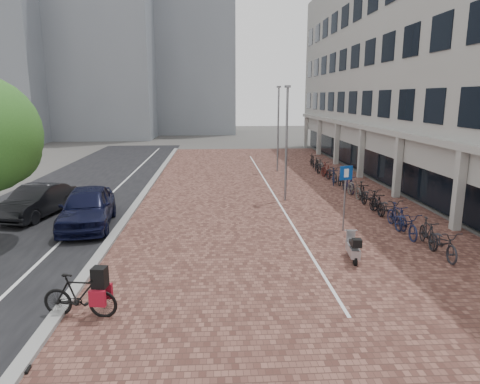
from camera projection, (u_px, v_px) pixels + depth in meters
The scene contains 17 objects.
ground at pixel (251, 273), 13.63m from camera, with size 140.00×140.00×0.00m, color #474442.
plaza_brick at pixel (268, 191), 25.44m from camera, with size 14.50×42.00×0.04m, color brown.
street_asphalt at pixel (76, 194), 24.81m from camera, with size 8.00×50.00×0.03m, color black.
curb at pixel (145, 192), 25.02m from camera, with size 0.35×42.00×0.14m, color gray.
lane_line at pixel (112, 193), 24.92m from camera, with size 0.12×44.00×0.00m, color white.
parking_line at pixel (271, 191), 25.45m from camera, with size 0.10×30.00×0.00m, color white.
office_building at pixel (430, 49), 28.17m from camera, with size 8.40×40.00×15.00m.
bg_towers at pixel (113, 31), 57.52m from camera, with size 33.00×23.00×32.00m.
car_navy at pixel (87, 207), 18.35m from camera, with size 2.01×5.00×1.70m, color black.
car_dark at pixel (37, 201), 19.92m from camera, with size 1.55×4.43×1.46m, color black.
hero_bike at pixel (80, 295), 10.81m from camera, with size 1.97×0.82×1.35m.
shoes at pixel (22, 372), 8.68m from camera, with size 0.33×0.27×0.08m, color black, non-canonical shape.
scooter_front at pixel (353, 247), 14.61m from camera, with size 0.43×1.38×0.95m, color #A1A1A6, non-canonical shape.
parking_sign at pixel (345, 187), 17.51m from camera, with size 0.56×0.20×2.72m.
lamp_near at pixel (286, 145), 22.51m from camera, with size 0.12×0.12×5.92m, color gray.
lamp_far at pixel (278, 130), 31.51m from camera, with size 0.12×0.12×6.10m, color gray.
bike_row at pixel (352, 186), 24.28m from camera, with size 1.29×21.43×1.05m.
Camera 1 is at (-1.11, -12.72, 5.42)m, focal length 32.58 mm.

